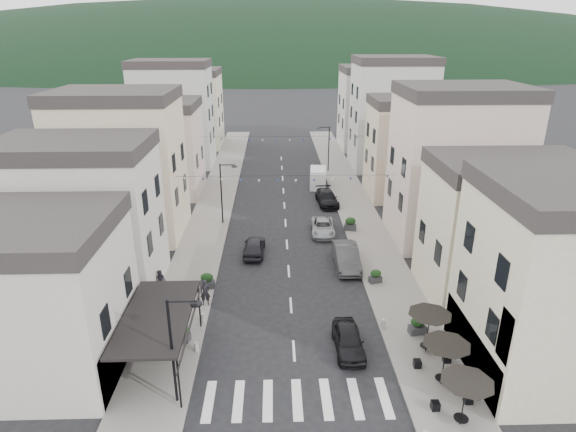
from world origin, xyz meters
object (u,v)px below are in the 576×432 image
delivery_van (318,177)px  parked_car_a (348,340)px  parked_car_e (254,246)px  parked_car_c (323,227)px  parked_car_d (327,198)px  pedestrian_a (205,293)px  parked_car_b (346,257)px  pedestrian_b (161,281)px

delivery_van → parked_car_a: bearing=-86.6°
parked_car_e → parked_car_c: bearing=-142.9°
parked_car_d → pedestrian_a: size_ratio=2.66×
parked_car_b → delivery_van: (-0.41, 21.15, 0.24)m
parked_car_a → parked_car_e: (-6.00, 13.09, 0.03)m
parked_car_c → parked_car_e: 7.51m
delivery_van → pedestrian_b: 28.33m
parked_car_a → delivery_van: (0.99, 31.84, 0.40)m
parked_car_d → pedestrian_a: 22.71m
parked_car_c → parked_car_d: (1.21, 7.91, 0.09)m
parked_car_c → pedestrian_b: pedestrian_b is taller
parked_car_b → parked_car_e: size_ratio=1.22×
parked_car_e → parked_car_a: bearing=117.2°
pedestrian_a → parked_car_a: bearing=-34.4°
parked_car_b → delivery_van: delivery_van is taller
parked_car_d → pedestrian_b: 22.98m
parked_car_d → pedestrian_b: (-13.80, -18.38, 0.25)m
parked_car_c → delivery_van: delivery_van is taller
pedestrian_a → pedestrian_b: (-3.40, 1.80, -0.08)m
pedestrian_b → parked_car_c: bearing=50.0°
parked_car_d → parked_car_b: bearing=-94.7°
parked_car_a → parked_car_e: size_ratio=0.97×
parked_car_d → parked_car_e: parked_car_d is taller
parked_car_d → parked_car_e: 14.23m
parked_car_e → parked_car_b: bearing=164.6°
parked_car_b → parked_car_e: (-7.40, 2.41, -0.13)m
parked_car_a → parked_car_c: 17.34m
parked_car_a → parked_car_d: size_ratio=0.82×
parked_car_e → delivery_van: (6.99, 18.74, 0.37)m
parked_car_d → parked_car_e: (-7.40, -12.16, -0.00)m
parked_car_e → delivery_van: 20.01m
parked_car_c → parked_car_e: parked_car_e is taller
delivery_van → pedestrian_a: 28.57m
parked_car_c → delivery_van: 14.52m
parked_car_a → parked_car_d: 25.29m
pedestrian_a → parked_car_b: bearing=23.4°
parked_car_b → parked_car_c: bearing=100.0°
delivery_van → pedestrian_b: size_ratio=2.82×
parked_car_b → parked_car_a: bearing=-97.8°
parked_car_b → parked_car_d: size_ratio=1.04×
parked_car_a → pedestrian_a: (-9.00, 5.07, 0.36)m
parked_car_b → parked_car_e: 7.78m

